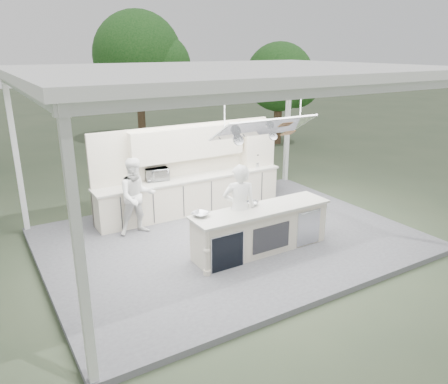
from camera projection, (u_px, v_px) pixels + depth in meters
ground at (230, 242)px, 9.99m from camera, size 90.00×90.00×0.00m
stage_deck at (230, 239)px, 9.97m from camera, size 8.00×6.00×0.12m
tent at (232, 74)px, 8.80m from camera, size 8.20×6.20×3.86m
demo_island at (261, 230)px, 9.15m from camera, size 3.10×0.79×0.95m
back_counter at (192, 194)px, 11.34m from camera, size 5.08×0.72×0.95m
back_wall_unit at (202, 154)px, 11.42m from camera, size 5.05×0.48×2.25m
tree_cluster at (93, 73)px, 16.81m from camera, size 19.55×9.40×5.85m
head_chef at (239, 209)px, 8.97m from camera, size 0.82×0.69×1.90m
sous_chef at (137, 196)px, 9.88m from camera, size 0.91×0.73×1.79m
toaster_oven at (156, 174)px, 10.86m from camera, size 0.62×0.46×0.32m
bowl_large at (201, 214)px, 8.57m from camera, size 0.43×0.43×0.08m
bowl_small at (252, 203)px, 9.18m from camera, size 0.33×0.33×0.08m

